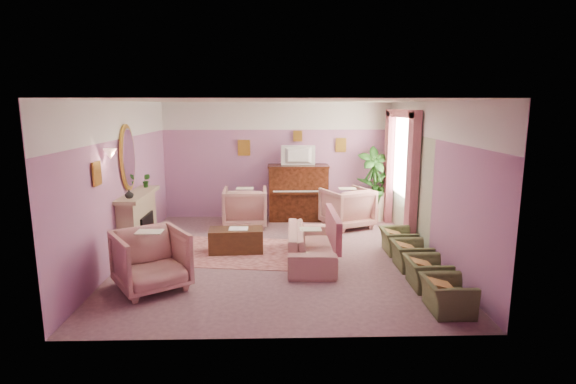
{
  "coord_description": "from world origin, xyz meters",
  "views": [
    {
      "loc": [
        -0.03,
        -7.91,
        2.72
      ],
      "look_at": [
        0.2,
        0.4,
        1.12
      ],
      "focal_mm": 28.0,
      "sensor_mm": 36.0,
      "label": 1
    }
  ],
  "objects_px": {
    "floral_armchair_front": "(151,257)",
    "olive_chair_d": "(398,237)",
    "floral_armchair_right": "(347,206)",
    "olive_chair_c": "(411,251)",
    "coffee_table": "(236,240)",
    "sofa": "(310,238)",
    "olive_chair_b": "(427,268)",
    "olive_chair_a": "(447,290)",
    "television": "(298,154)",
    "piano": "(298,193)",
    "side_table": "(375,205)",
    "floral_armchair_left": "(245,205)"
  },
  "relations": [
    {
      "from": "olive_chair_d",
      "to": "television",
      "type": "bearing_deg",
      "value": 124.76
    },
    {
      "from": "floral_armchair_front",
      "to": "olive_chair_d",
      "type": "xyz_separation_m",
      "value": [
        4.15,
        1.59,
        -0.2
      ]
    },
    {
      "from": "olive_chair_a",
      "to": "olive_chair_b",
      "type": "height_order",
      "value": "same"
    },
    {
      "from": "piano",
      "to": "olive_chair_d",
      "type": "distance_m",
      "value": 3.13
    },
    {
      "from": "floral_armchair_left",
      "to": "sofa",
      "type": "bearing_deg",
      "value": -60.72
    },
    {
      "from": "piano",
      "to": "olive_chair_d",
      "type": "bearing_deg",
      "value": -55.77
    },
    {
      "from": "floral_armchair_front",
      "to": "television",
      "type": "bearing_deg",
      "value": 59.67
    },
    {
      "from": "floral_armchair_right",
      "to": "olive_chair_c",
      "type": "xyz_separation_m",
      "value": [
        0.67,
        -2.65,
        -0.2
      ]
    },
    {
      "from": "floral_armchair_left",
      "to": "olive_chair_a",
      "type": "distance_m",
      "value": 5.31
    },
    {
      "from": "television",
      "to": "floral_armchair_front",
      "type": "bearing_deg",
      "value": -120.33
    },
    {
      "from": "television",
      "to": "sofa",
      "type": "bearing_deg",
      "value": -88.55
    },
    {
      "from": "side_table",
      "to": "floral_armchair_front",
      "type": "bearing_deg",
      "value": -136.14
    },
    {
      "from": "coffee_table",
      "to": "sofa",
      "type": "xyz_separation_m",
      "value": [
        1.36,
        -0.52,
        0.18
      ]
    },
    {
      "from": "coffee_table",
      "to": "floral_armchair_front",
      "type": "bearing_deg",
      "value": -123.09
    },
    {
      "from": "floral_armchair_left",
      "to": "olive_chair_a",
      "type": "xyz_separation_m",
      "value": [
        2.98,
        -4.39,
        -0.2
      ]
    },
    {
      "from": "sofa",
      "to": "olive_chair_c",
      "type": "distance_m",
      "value": 1.73
    },
    {
      "from": "floral_armchair_front",
      "to": "olive_chair_b",
      "type": "bearing_deg",
      "value": -0.71
    },
    {
      "from": "floral_armchair_right",
      "to": "olive_chair_b",
      "type": "bearing_deg",
      "value": -79.04
    },
    {
      "from": "olive_chair_c",
      "to": "coffee_table",
      "type": "bearing_deg",
      "value": 162.76
    },
    {
      "from": "coffee_table",
      "to": "olive_chair_b",
      "type": "distance_m",
      "value": 3.51
    },
    {
      "from": "side_table",
      "to": "television",
      "type": "bearing_deg",
      "value": -179.9
    },
    {
      "from": "sofa",
      "to": "olive_chair_c",
      "type": "height_order",
      "value": "sofa"
    },
    {
      "from": "sofa",
      "to": "olive_chair_a",
      "type": "distance_m",
      "value": 2.66
    },
    {
      "from": "olive_chair_a",
      "to": "television",
      "type": "bearing_deg",
      "value": 109.34
    },
    {
      "from": "floral_armchair_right",
      "to": "floral_armchair_front",
      "type": "xyz_separation_m",
      "value": [
        -3.48,
        -3.42,
        0.0
      ]
    },
    {
      "from": "floral_armchair_right",
      "to": "floral_armchair_left",
      "type": "bearing_deg",
      "value": 177.63
    },
    {
      "from": "television",
      "to": "olive_chair_c",
      "type": "xyz_separation_m",
      "value": [
        1.75,
        -3.34,
        -1.3
      ]
    },
    {
      "from": "floral_armchair_front",
      "to": "olive_chair_d",
      "type": "height_order",
      "value": "floral_armchair_front"
    },
    {
      "from": "piano",
      "to": "side_table",
      "type": "distance_m",
      "value": 1.9
    },
    {
      "from": "olive_chair_c",
      "to": "floral_armchair_right",
      "type": "bearing_deg",
      "value": 104.22
    },
    {
      "from": "floral_armchair_left",
      "to": "olive_chair_a",
      "type": "height_order",
      "value": "floral_armchair_left"
    },
    {
      "from": "piano",
      "to": "olive_chair_b",
      "type": "distance_m",
      "value": 4.57
    },
    {
      "from": "coffee_table",
      "to": "olive_chair_b",
      "type": "bearing_deg",
      "value": -30.13
    },
    {
      "from": "coffee_table",
      "to": "olive_chair_d",
      "type": "bearing_deg",
      "value": -2.3
    },
    {
      "from": "olive_chair_c",
      "to": "piano",
      "type": "bearing_deg",
      "value": 117.28
    },
    {
      "from": "olive_chair_c",
      "to": "olive_chair_d",
      "type": "distance_m",
      "value": 0.82
    },
    {
      "from": "olive_chair_a",
      "to": "side_table",
      "type": "relative_size",
      "value": 0.99
    },
    {
      "from": "sofa",
      "to": "floral_armchair_right",
      "type": "relative_size",
      "value": 2.02
    },
    {
      "from": "floral_armchair_right",
      "to": "olive_chair_a",
      "type": "distance_m",
      "value": 4.35
    },
    {
      "from": "olive_chair_b",
      "to": "side_table",
      "type": "height_order",
      "value": "side_table"
    },
    {
      "from": "sofa",
      "to": "floral_armchair_left",
      "type": "xyz_separation_m",
      "value": [
        -1.31,
        2.33,
        0.09
      ]
    },
    {
      "from": "olive_chair_a",
      "to": "floral_armchair_front",
      "type": "bearing_deg",
      "value": 168.14
    },
    {
      "from": "floral_armchair_front",
      "to": "olive_chair_a",
      "type": "bearing_deg",
      "value": -11.86
    },
    {
      "from": "floral_armchair_front",
      "to": "olive_chair_c",
      "type": "bearing_deg",
      "value": 10.49
    },
    {
      "from": "television",
      "to": "side_table",
      "type": "distance_m",
      "value": 2.25
    },
    {
      "from": "piano",
      "to": "television",
      "type": "relative_size",
      "value": 1.75
    },
    {
      "from": "side_table",
      "to": "sofa",
      "type": "bearing_deg",
      "value": -121.63
    },
    {
      "from": "piano",
      "to": "olive_chair_a",
      "type": "xyz_separation_m",
      "value": [
        1.75,
        -5.03,
        -0.35
      ]
    },
    {
      "from": "floral_armchair_front",
      "to": "olive_chair_d",
      "type": "relative_size",
      "value": 1.44
    },
    {
      "from": "coffee_table",
      "to": "floral_armchair_front",
      "type": "distance_m",
      "value": 2.06
    }
  ]
}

